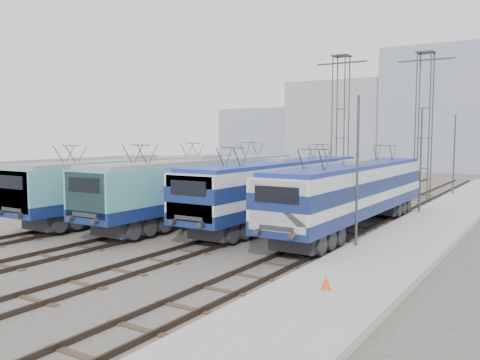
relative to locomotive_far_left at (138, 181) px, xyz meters
name	(u,v)px	position (x,y,z in m)	size (l,w,h in m)	color
ground	(179,239)	(6.75, -4.20, -2.28)	(160.00, 160.00, 0.00)	#514C47
platform	(423,231)	(16.95, 3.80, -2.13)	(4.00, 70.00, 0.30)	#9E9E99
locomotive_far_left	(138,181)	(0.00, 0.00, 0.00)	(2.91, 18.36, 3.46)	navy
locomotive_center_left	(202,183)	(4.50, 0.86, 0.03)	(2.95, 18.65, 3.51)	navy
locomotive_center_right	(281,185)	(9.00, 2.66, 0.03)	(2.87, 18.17, 3.42)	navy
locomotive_far_right	(354,189)	(13.50, 2.57, 0.03)	(2.87, 18.12, 3.41)	navy
catenary_tower_west	(340,119)	(6.75, 17.80, 4.36)	(4.50, 1.20, 12.00)	#3F4247
catenary_tower_east	(424,118)	(13.25, 19.80, 4.36)	(4.50, 1.20, 12.00)	#3F4247
mast_front	(357,175)	(15.35, -2.20, 1.22)	(0.12, 0.12, 7.00)	#3F4247
mast_mid	(421,162)	(15.35, 9.80, 1.22)	(0.12, 0.12, 7.00)	#3F4247
mast_rear	(454,156)	(15.35, 21.80, 1.22)	(0.12, 0.12, 7.00)	#3F4247
safety_cone	(326,282)	(16.80, -9.09, -1.73)	(0.33, 0.33, 0.50)	#D6491D
building_west	(349,125)	(-7.25, 57.80, 4.72)	(18.00, 12.00, 14.00)	#9095A0
building_center	(466,110)	(10.75, 57.80, 6.72)	(22.00, 14.00, 18.00)	#878FA7
building_far_west	(266,137)	(-23.25, 57.80, 2.72)	(14.00, 10.00, 10.00)	#878FA7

